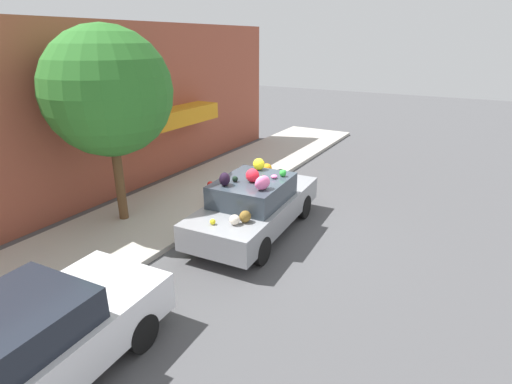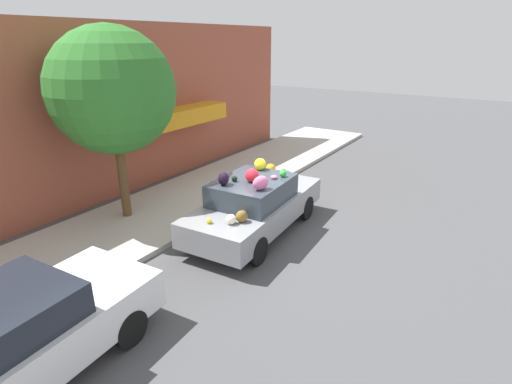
{
  "view_description": "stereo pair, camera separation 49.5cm",
  "coord_description": "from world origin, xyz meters",
  "views": [
    {
      "loc": [
        -8.05,
        -4.78,
        4.67
      ],
      "look_at": [
        0.0,
        -0.18,
        1.09
      ],
      "focal_mm": 28.0,
      "sensor_mm": 36.0,
      "label": 1
    },
    {
      "loc": [
        -7.79,
        -5.21,
        4.67
      ],
      "look_at": [
        0.0,
        -0.18,
        1.09
      ],
      "focal_mm": 28.0,
      "sensor_mm": 36.0,
      "label": 2
    }
  ],
  "objects": [
    {
      "name": "sidewalk_curb",
      "position": [
        0.0,
        2.7,
        0.07
      ],
      "size": [
        24.0,
        3.2,
        0.14
      ],
      "color": "#B2ADA3",
      "rests_on": "ground"
    },
    {
      "name": "parked_car_plain",
      "position": [
        -5.89,
        0.05,
        0.76
      ],
      "size": [
        4.24,
        2.01,
        1.47
      ],
      "rotation": [
        0.0,
        0.0,
        0.06
      ],
      "color": "silver",
      "rests_on": "ground"
    },
    {
      "name": "building_facade",
      "position": [
        0.15,
        4.91,
        2.56
      ],
      "size": [
        18.0,
        1.2,
        5.17
      ],
      "color": "#9E4C38",
      "rests_on": "ground"
    },
    {
      "name": "art_car",
      "position": [
        -0.02,
        -0.17,
        0.78
      ],
      "size": [
        4.51,
        2.03,
        1.8
      ],
      "rotation": [
        0.0,
        0.0,
        0.06
      ],
      "color": "gray",
      "rests_on": "ground"
    },
    {
      "name": "fire_hydrant",
      "position": [
        0.67,
        1.72,
        0.48
      ],
      "size": [
        0.2,
        0.2,
        0.7
      ],
      "color": "red",
      "rests_on": "sidewalk_curb"
    },
    {
      "name": "street_tree",
      "position": [
        -1.3,
        3.19,
        3.46
      ],
      "size": [
        3.12,
        3.12,
        4.89
      ],
      "color": "brown",
      "rests_on": "sidewalk_curb"
    },
    {
      "name": "ground_plane",
      "position": [
        0.0,
        0.0,
        0.0
      ],
      "size": [
        60.0,
        60.0,
        0.0
      ],
      "primitive_type": "plane",
      "color": "#4C4C4F"
    }
  ]
}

